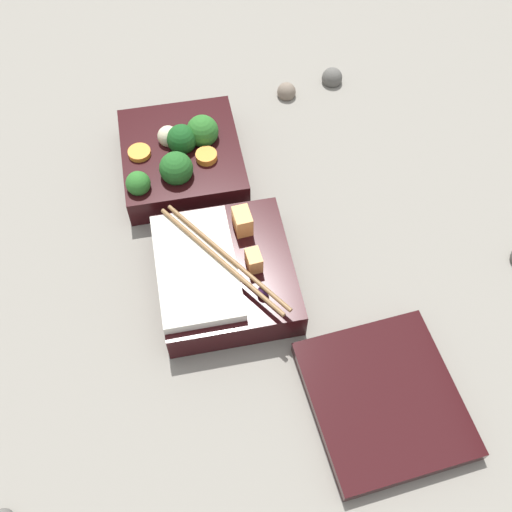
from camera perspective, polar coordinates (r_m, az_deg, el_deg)
name	(u,v)px	position (r m, az deg, el deg)	size (l,w,h in m)	color
ground_plane	(212,230)	(0.76, -4.23, 2.50)	(3.00, 3.00, 0.00)	gray
bento_tray_vegetable	(182,156)	(0.81, -7.09, 9.40)	(0.17, 0.15, 0.07)	black
bento_tray_rice	(222,272)	(0.70, -3.21, -1.54)	(0.17, 0.15, 0.07)	black
bento_lid	(384,399)	(0.66, 12.08, -13.15)	(0.17, 0.15, 0.02)	black
pebble_2	(286,92)	(0.92, 2.92, 15.35)	(0.03, 0.03, 0.03)	#7A6B5B
pebble_3	(332,78)	(0.95, 7.25, 16.48)	(0.03, 0.03, 0.03)	#595651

